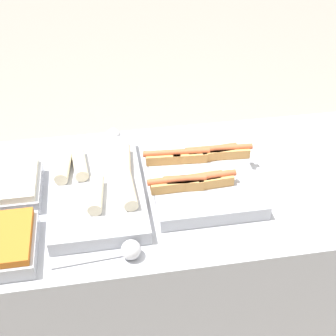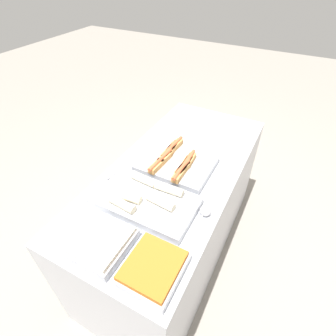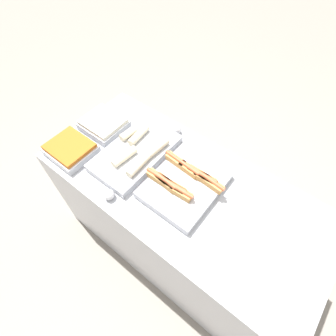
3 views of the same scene
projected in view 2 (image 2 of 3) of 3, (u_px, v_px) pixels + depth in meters
ground_plane at (174, 246)px, 2.22m from camera, size 12.00×12.00×0.00m
counter at (174, 213)px, 1.94m from camera, size 1.66×0.76×0.87m
tray_hotdogs at (176, 163)px, 1.64m from camera, size 0.40×0.44×0.10m
tray_wraps at (146, 201)px, 1.40m from camera, size 0.31×0.53×0.10m
tray_side_front at (153, 269)px, 1.10m from camera, size 0.27×0.24×0.07m
tray_side_back at (102, 243)px, 1.20m from camera, size 0.27×0.24×0.07m
serving_spoon_near at (205, 212)px, 1.35m from camera, size 0.26×0.06×0.06m
serving_spoon_far at (109, 176)px, 1.56m from camera, size 0.25×0.06×0.06m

